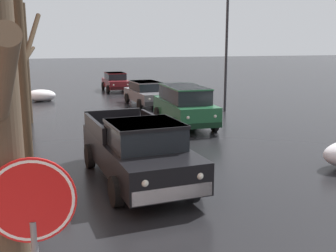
{
  "coord_description": "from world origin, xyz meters",
  "views": [
    {
      "loc": [
        -4.64,
        -1.48,
        3.72
      ],
      "look_at": [
        -0.95,
        9.62,
        1.31
      ],
      "focal_mm": 43.35,
      "sensor_mm": 36.0,
      "label": 1
    }
  ],
  "objects_px": {
    "sedan_grey_parked_kerbside_mid": "(147,93)",
    "fire_hydrant": "(64,189)",
    "street_lamp_post": "(227,44)",
    "pickup_truck_black_approaching_near_lane": "(138,150)",
    "bare_tree_mid_block": "(23,59)",
    "suv_green_parked_kerbside_close": "(184,104)",
    "sedan_maroon_parked_far_down_block": "(116,81)",
    "stop_sign_at_corner": "(33,228)",
    "bare_tree_second_along_sidewalk": "(20,65)"
  },
  "relations": [
    {
      "from": "street_lamp_post",
      "to": "bare_tree_second_along_sidewalk",
      "type": "bearing_deg",
      "value": -144.67
    },
    {
      "from": "sedan_maroon_parked_far_down_block",
      "to": "suv_green_parked_kerbside_close",
      "type": "bearing_deg",
      "value": -88.94
    },
    {
      "from": "bare_tree_mid_block",
      "to": "sedan_maroon_parked_far_down_block",
      "type": "distance_m",
      "value": 13.27
    },
    {
      "from": "suv_green_parked_kerbside_close",
      "to": "bare_tree_mid_block",
      "type": "bearing_deg",
      "value": 155.46
    },
    {
      "from": "sedan_grey_parked_kerbside_mid",
      "to": "fire_hydrant",
      "type": "bearing_deg",
      "value": -112.72
    },
    {
      "from": "fire_hydrant",
      "to": "bare_tree_second_along_sidewalk",
      "type": "bearing_deg",
      "value": 103.9
    },
    {
      "from": "bare_tree_mid_block",
      "to": "street_lamp_post",
      "type": "height_order",
      "value": "street_lamp_post"
    },
    {
      "from": "sedan_maroon_parked_far_down_block",
      "to": "fire_hydrant",
      "type": "height_order",
      "value": "sedan_maroon_parked_far_down_block"
    },
    {
      "from": "bare_tree_second_along_sidewalk",
      "to": "sedan_maroon_parked_far_down_block",
      "type": "distance_m",
      "value": 19.85
    },
    {
      "from": "bare_tree_second_along_sidewalk",
      "to": "sedan_grey_parked_kerbside_mid",
      "type": "height_order",
      "value": "bare_tree_second_along_sidewalk"
    },
    {
      "from": "street_lamp_post",
      "to": "fire_hydrant",
      "type": "bearing_deg",
      "value": -131.42
    },
    {
      "from": "fire_hydrant",
      "to": "street_lamp_post",
      "type": "relative_size",
      "value": 0.11
    },
    {
      "from": "pickup_truck_black_approaching_near_lane",
      "to": "suv_green_parked_kerbside_close",
      "type": "relative_size",
      "value": 1.16
    },
    {
      "from": "sedan_grey_parked_kerbside_mid",
      "to": "sedan_maroon_parked_far_down_block",
      "type": "distance_m",
      "value": 7.88
    },
    {
      "from": "bare_tree_mid_block",
      "to": "sedan_maroon_parked_far_down_block",
      "type": "xyz_separation_m",
      "value": [
        6.49,
        11.36,
        -2.2
      ]
    },
    {
      "from": "bare_tree_second_along_sidewalk",
      "to": "fire_hydrant",
      "type": "distance_m",
      "value": 4.44
    },
    {
      "from": "pickup_truck_black_approaching_near_lane",
      "to": "stop_sign_at_corner",
      "type": "relative_size",
      "value": 1.97
    },
    {
      "from": "suv_green_parked_kerbside_close",
      "to": "stop_sign_at_corner",
      "type": "xyz_separation_m",
      "value": [
        -6.47,
        -13.45,
        1.17
      ]
    },
    {
      "from": "fire_hydrant",
      "to": "pickup_truck_black_approaching_near_lane",
      "type": "bearing_deg",
      "value": 25.88
    },
    {
      "from": "sedan_maroon_parked_far_down_block",
      "to": "fire_hydrant",
      "type": "bearing_deg",
      "value": -104.27
    },
    {
      "from": "bare_tree_mid_block",
      "to": "pickup_truck_black_approaching_near_lane",
      "type": "height_order",
      "value": "bare_tree_mid_block"
    },
    {
      "from": "bare_tree_mid_block",
      "to": "sedan_grey_parked_kerbside_mid",
      "type": "relative_size",
      "value": 1.25
    },
    {
      "from": "bare_tree_mid_block",
      "to": "suv_green_parked_kerbside_close",
      "type": "bearing_deg",
      "value": -24.54
    },
    {
      "from": "pickup_truck_black_approaching_near_lane",
      "to": "suv_green_parked_kerbside_close",
      "type": "distance_m",
      "value": 7.63
    },
    {
      "from": "pickup_truck_black_approaching_near_lane",
      "to": "fire_hydrant",
      "type": "xyz_separation_m",
      "value": [
        -2.04,
        -0.99,
        -0.53
      ]
    },
    {
      "from": "bare_tree_second_along_sidewalk",
      "to": "sedan_grey_parked_kerbside_mid",
      "type": "relative_size",
      "value": 1.3
    },
    {
      "from": "sedan_grey_parked_kerbside_mid",
      "to": "stop_sign_at_corner",
      "type": "xyz_separation_m",
      "value": [
        -6.53,
        -20.02,
        1.4
      ]
    },
    {
      "from": "pickup_truck_black_approaching_near_lane",
      "to": "fire_hydrant",
      "type": "distance_m",
      "value": 2.33
    },
    {
      "from": "suv_green_parked_kerbside_close",
      "to": "sedan_maroon_parked_far_down_block",
      "type": "relative_size",
      "value": 1.17
    },
    {
      "from": "suv_green_parked_kerbside_close",
      "to": "sedan_maroon_parked_far_down_block",
      "type": "distance_m",
      "value": 14.45
    },
    {
      "from": "pickup_truck_black_approaching_near_lane",
      "to": "fire_hydrant",
      "type": "bearing_deg",
      "value": -154.12
    },
    {
      "from": "street_lamp_post",
      "to": "pickup_truck_black_approaching_near_lane",
      "type": "bearing_deg",
      "value": -127.3
    },
    {
      "from": "pickup_truck_black_approaching_near_lane",
      "to": "suv_green_parked_kerbside_close",
      "type": "height_order",
      "value": "suv_green_parked_kerbside_close"
    },
    {
      "from": "fire_hydrant",
      "to": "suv_green_parked_kerbside_close",
      "type": "bearing_deg",
      "value": 52.28
    },
    {
      "from": "fire_hydrant",
      "to": "street_lamp_post",
      "type": "xyz_separation_m",
      "value": [
        9.44,
        10.7,
        3.28
      ]
    },
    {
      "from": "bare_tree_second_along_sidewalk",
      "to": "sedan_grey_parked_kerbside_mid",
      "type": "distance_m",
      "value": 12.92
    },
    {
      "from": "bare_tree_mid_block",
      "to": "stop_sign_at_corner",
      "type": "relative_size",
      "value": 2.02
    },
    {
      "from": "bare_tree_second_along_sidewalk",
      "to": "bare_tree_mid_block",
      "type": "bearing_deg",
      "value": 90.33
    },
    {
      "from": "bare_tree_second_along_sidewalk",
      "to": "pickup_truck_black_approaching_near_lane",
      "type": "relative_size",
      "value": 1.07
    },
    {
      "from": "bare_tree_second_along_sidewalk",
      "to": "street_lamp_post",
      "type": "distance_m",
      "value": 12.62
    },
    {
      "from": "pickup_truck_black_approaching_near_lane",
      "to": "stop_sign_at_corner",
      "type": "height_order",
      "value": "stop_sign_at_corner"
    },
    {
      "from": "bare_tree_mid_block",
      "to": "pickup_truck_black_approaching_near_lane",
      "type": "relative_size",
      "value": 1.03
    },
    {
      "from": "sedan_grey_parked_kerbside_mid",
      "to": "street_lamp_post",
      "type": "distance_m",
      "value": 5.71
    },
    {
      "from": "bare_tree_mid_block",
      "to": "suv_green_parked_kerbside_close",
      "type": "height_order",
      "value": "bare_tree_mid_block"
    },
    {
      "from": "suv_green_parked_kerbside_close",
      "to": "street_lamp_post",
      "type": "distance_m",
      "value": 5.43
    },
    {
      "from": "bare_tree_mid_block",
      "to": "suv_green_parked_kerbside_close",
      "type": "xyz_separation_m",
      "value": [
        6.76,
        -3.09,
        -1.97
      ]
    },
    {
      "from": "bare_tree_mid_block",
      "to": "pickup_truck_black_approaching_near_lane",
      "type": "bearing_deg",
      "value": -73.17
    },
    {
      "from": "sedan_maroon_parked_far_down_block",
      "to": "fire_hydrant",
      "type": "relative_size",
      "value": 5.69
    },
    {
      "from": "sedan_grey_parked_kerbside_mid",
      "to": "fire_hydrant",
      "type": "height_order",
      "value": "sedan_grey_parked_kerbside_mid"
    },
    {
      "from": "stop_sign_at_corner",
      "to": "street_lamp_post",
      "type": "bearing_deg",
      "value": 58.76
    }
  ]
}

